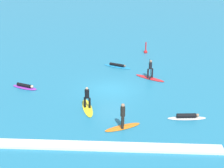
{
  "coord_description": "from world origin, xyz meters",
  "views": [
    {
      "loc": [
        1.45,
        -27.3,
        11.72
      ],
      "look_at": [
        0.0,
        0.0,
        0.5
      ],
      "focal_mm": 54.48,
      "sensor_mm": 36.0,
      "label": 1
    }
  ],
  "objects_px": {
    "surfer_on_yellow_board": "(87,103)",
    "surfer_on_red_board": "(150,74)",
    "marker_buoy": "(146,51)",
    "surfer_on_white_board": "(187,117)",
    "surfer_on_orange_board": "(123,121)",
    "surfer_on_purple_board": "(25,86)",
    "surfer_on_blue_board": "(117,66)"
  },
  "relations": [
    {
      "from": "surfer_on_yellow_board",
      "to": "surfer_on_red_board",
      "type": "relative_size",
      "value": 1.12
    },
    {
      "from": "marker_buoy",
      "to": "surfer_on_red_board",
      "type": "bearing_deg",
      "value": -89.36
    },
    {
      "from": "surfer_on_white_board",
      "to": "surfer_on_red_board",
      "type": "bearing_deg",
      "value": 101.64
    },
    {
      "from": "surfer_on_yellow_board",
      "to": "surfer_on_orange_board",
      "type": "xyz_separation_m",
      "value": [
        2.8,
        -2.88,
        0.06
      ]
    },
    {
      "from": "surfer_on_red_board",
      "to": "surfer_on_white_board",
      "type": "bearing_deg",
      "value": -38.95
    },
    {
      "from": "surfer_on_red_board",
      "to": "surfer_on_orange_board",
      "type": "relative_size",
      "value": 1.1
    },
    {
      "from": "surfer_on_red_board",
      "to": "surfer_on_orange_board",
      "type": "height_order",
      "value": "surfer_on_red_board"
    },
    {
      "from": "surfer_on_red_board",
      "to": "marker_buoy",
      "type": "distance_m",
      "value": 8.22
    },
    {
      "from": "surfer_on_purple_board",
      "to": "surfer_on_blue_board",
      "type": "xyz_separation_m",
      "value": [
        7.94,
        6.06,
        -0.02
      ]
    },
    {
      "from": "surfer_on_purple_board",
      "to": "marker_buoy",
      "type": "relative_size",
      "value": 1.86
    },
    {
      "from": "surfer_on_red_board",
      "to": "surfer_on_blue_board",
      "type": "height_order",
      "value": "surfer_on_red_board"
    },
    {
      "from": "surfer_on_white_board",
      "to": "marker_buoy",
      "type": "relative_size",
      "value": 2.05
    },
    {
      "from": "surfer_on_purple_board",
      "to": "surfer_on_orange_board",
      "type": "bearing_deg",
      "value": -14.8
    },
    {
      "from": "surfer_on_orange_board",
      "to": "surfer_on_blue_board",
      "type": "height_order",
      "value": "surfer_on_orange_board"
    },
    {
      "from": "surfer_on_red_board",
      "to": "marker_buoy",
      "type": "bearing_deg",
      "value": 125.55
    },
    {
      "from": "surfer_on_orange_board",
      "to": "surfer_on_blue_board",
      "type": "distance_m",
      "value": 12.69
    },
    {
      "from": "surfer_on_red_board",
      "to": "surfer_on_blue_board",
      "type": "distance_m",
      "value": 4.53
    },
    {
      "from": "surfer_on_orange_board",
      "to": "marker_buoy",
      "type": "xyz_separation_m",
      "value": [
        2.26,
        17.71,
        -0.3
      ]
    },
    {
      "from": "surfer_on_yellow_board",
      "to": "surfer_on_orange_board",
      "type": "relative_size",
      "value": 1.23
    },
    {
      "from": "surfer_on_red_board",
      "to": "surfer_on_blue_board",
      "type": "xyz_separation_m",
      "value": [
        -3.22,
        3.17,
        -0.36
      ]
    },
    {
      "from": "surfer_on_white_board",
      "to": "surfer_on_blue_board",
      "type": "xyz_separation_m",
      "value": [
        -5.51,
        11.09,
        -0.04
      ]
    },
    {
      "from": "surfer_on_purple_board",
      "to": "surfer_on_yellow_board",
      "type": "distance_m",
      "value": 7.06
    },
    {
      "from": "surfer_on_purple_board",
      "to": "surfer_on_red_board",
      "type": "distance_m",
      "value": 11.53
    },
    {
      "from": "surfer_on_yellow_board",
      "to": "surfer_on_orange_board",
      "type": "height_order",
      "value": "surfer_on_orange_board"
    },
    {
      "from": "surfer_on_white_board",
      "to": "surfer_on_orange_board",
      "type": "relative_size",
      "value": 1.07
    },
    {
      "from": "surfer_on_purple_board",
      "to": "surfer_on_yellow_board",
      "type": "height_order",
      "value": "surfer_on_yellow_board"
    },
    {
      "from": "surfer_on_yellow_board",
      "to": "marker_buoy",
      "type": "xyz_separation_m",
      "value": [
        5.06,
        14.83,
        -0.24
      ]
    },
    {
      "from": "surfer_on_red_board",
      "to": "surfer_on_purple_board",
      "type": "bearing_deg",
      "value": -130.52
    },
    {
      "from": "surfer_on_purple_board",
      "to": "surfer_on_orange_board",
      "type": "height_order",
      "value": "surfer_on_orange_board"
    },
    {
      "from": "surfer_on_red_board",
      "to": "surfer_on_blue_board",
      "type": "relative_size",
      "value": 0.96
    },
    {
      "from": "surfer_on_red_board",
      "to": "surfer_on_blue_board",
      "type": "bearing_deg",
      "value": 170.37
    },
    {
      "from": "surfer_on_orange_board",
      "to": "surfer_on_blue_board",
      "type": "relative_size",
      "value": 0.87
    }
  ]
}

